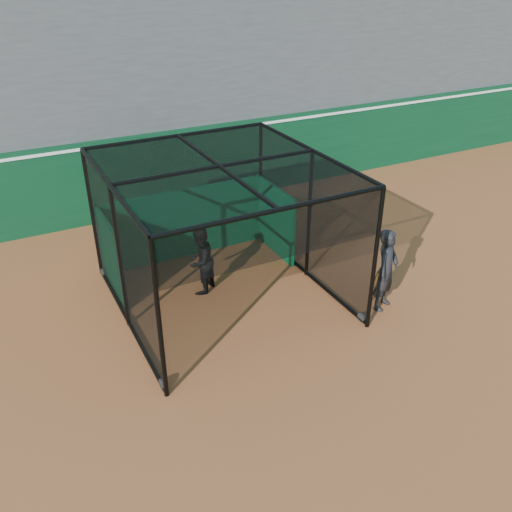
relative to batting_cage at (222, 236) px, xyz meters
name	(u,v)px	position (x,y,z in m)	size (l,w,h in m)	color
ground	(268,371)	(-0.34, -2.80, -1.63)	(120.00, 120.00, 0.00)	brown
outfield_wall	(135,174)	(-0.34, 5.70, -0.34)	(50.00, 0.50, 2.50)	#0A391E
grandstand	(92,47)	(-0.34, 9.47, 2.84)	(50.00, 7.85, 8.95)	#4C4C4F
batting_cage	(222,236)	(0.00, 0.00, 0.00)	(4.70, 5.08, 3.27)	black
batter	(200,261)	(-0.35, 0.51, -0.80)	(0.81, 0.63, 1.67)	black
on_deck_player	(386,270)	(3.08, -2.04, -0.65)	(0.85, 0.75, 1.96)	black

